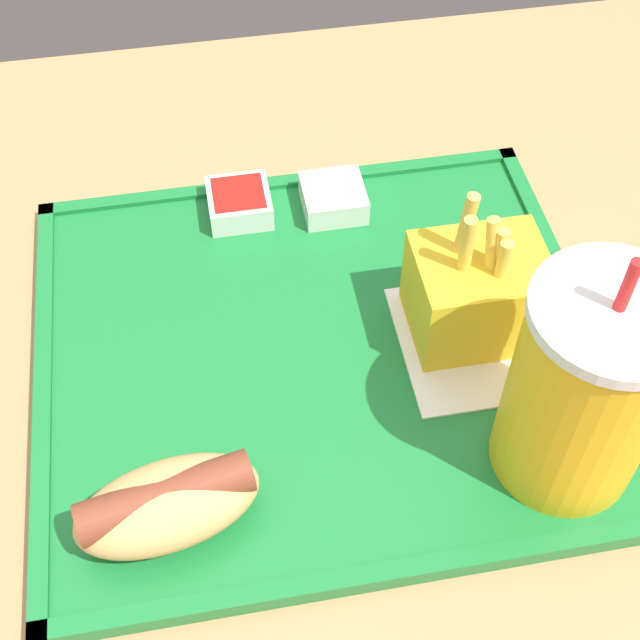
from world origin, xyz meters
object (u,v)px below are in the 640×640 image
at_px(sauce_cup_mayo, 333,197).
at_px(sauce_cup_ketchup, 239,202).
at_px(hot_dog_far, 167,504).
at_px(soda_cup, 586,389).
at_px(fries_carton, 477,292).

distance_m(sauce_cup_mayo, sauce_cup_ketchup, 0.08).
height_order(hot_dog_far, sauce_cup_ketchup, hot_dog_far).
distance_m(soda_cup, fries_carton, 0.12).
distance_m(hot_dog_far, sauce_cup_ketchup, 0.27).
height_order(soda_cup, sauce_cup_mayo, soda_cup).
bearing_deg(soda_cup, sauce_cup_mayo, -67.91).
bearing_deg(fries_carton, sauce_cup_mayo, -61.44).
relative_size(soda_cup, sauce_cup_mayo, 3.75).
bearing_deg(sauce_cup_ketchup, sauce_cup_mayo, 174.43).
relative_size(sauce_cup_mayo, sauce_cup_ketchup, 1.00).
bearing_deg(fries_carton, sauce_cup_ketchup, -44.05).
xyz_separation_m(fries_carton, sauce_cup_mayo, (0.07, -0.14, -0.03)).
height_order(soda_cup, fries_carton, soda_cup).
xyz_separation_m(fries_carton, sauce_cup_ketchup, (0.15, -0.14, -0.03)).
bearing_deg(hot_dog_far, sauce_cup_mayo, -120.21).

